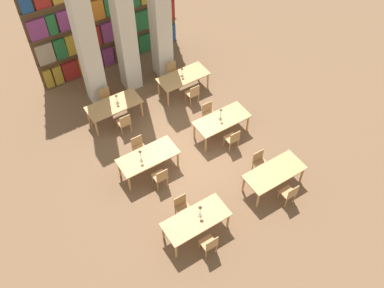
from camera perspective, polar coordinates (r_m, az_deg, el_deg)
name	(u,v)px	position (r m, az deg, el deg)	size (l,w,h in m)	color
ground_plane	(188,152)	(14.76, -0.56, -1.08)	(40.00, 40.00, 0.00)	brown
bookshelf_bank	(104,4)	(17.00, -11.62, 17.78)	(6.04, 0.35, 5.50)	brown
pillar_left	(84,32)	(15.14, -14.19, 14.24)	(0.64, 0.64, 6.00)	beige
pillar_center	(123,19)	(15.54, -9.18, 16.13)	(0.64, 0.64, 6.00)	beige
pillar_right	(159,7)	(16.06, -4.38, 17.81)	(0.64, 0.64, 6.00)	beige
reading_table_0	(196,221)	(12.42, 0.53, -10.17)	(1.95, 0.88, 0.77)	tan
chair_0	(209,244)	(12.32, 2.34, -13.15)	(0.42, 0.40, 0.87)	tan
chair_1	(182,207)	(12.92, -1.31, -8.35)	(0.42, 0.40, 0.87)	tan
desk_lamp_0	(200,209)	(12.14, 1.09, -8.69)	(0.14, 0.14, 0.47)	brown
reading_table_1	(274,173)	(13.59, 10.93, -3.87)	(1.95, 0.88, 0.77)	tan
chair_2	(289,193)	(13.51, 12.86, -6.40)	(0.42, 0.40, 0.87)	tan
chair_3	(260,162)	(14.07, 9.02, -2.36)	(0.42, 0.40, 0.87)	tan
reading_table_2	(148,158)	(13.80, -5.88, -1.84)	(1.95, 0.88, 0.77)	tan
chair_4	(161,177)	(13.57, -4.21, -4.36)	(0.42, 0.40, 0.87)	tan
chair_5	(139,147)	(14.40, -7.09, -0.42)	(0.42, 0.40, 0.87)	tan
desk_lamp_1	(140,154)	(13.38, -6.90, -1.29)	(0.14, 0.14, 0.50)	brown
reading_table_3	(222,121)	(14.84, 3.99, 3.11)	(1.95, 0.88, 0.77)	tan
chair_6	(233,139)	(14.60, 5.44, 0.72)	(0.42, 0.40, 0.87)	tan
chair_7	(209,113)	(15.38, 2.25, 4.14)	(0.42, 0.40, 0.87)	tan
desk_lamp_2	(221,112)	(14.53, 3.85, 4.25)	(0.14, 0.14, 0.50)	brown
reading_table_4	(114,106)	(15.57, -10.36, 5.00)	(1.95, 0.88, 0.77)	tan
chair_8	(124,122)	(15.23, -9.01, 2.86)	(0.42, 0.40, 0.87)	tan
chair_9	(107,98)	(16.22, -11.32, 5.97)	(0.42, 0.40, 0.87)	tan
desk_lamp_3	(117,97)	(15.34, -10.03, 6.13)	(0.14, 0.14, 0.41)	brown
reading_table_5	(183,78)	(16.44, -1.18, 8.81)	(1.95, 0.88, 0.77)	tan
chair_10	(193,93)	(16.12, 0.13, 6.79)	(0.42, 0.40, 0.87)	tan
chair_11	(173,72)	(17.05, -2.55, 9.56)	(0.42, 0.40, 0.87)	tan
desk_lamp_4	(182,70)	(16.21, -1.35, 9.78)	(0.14, 0.14, 0.41)	brown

